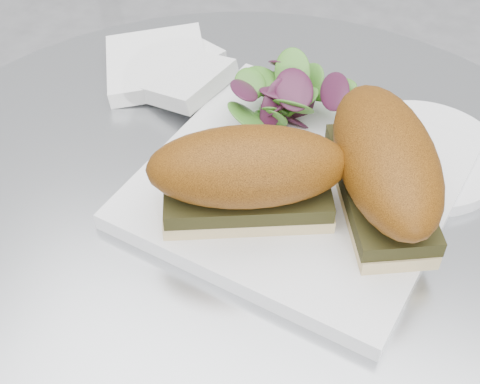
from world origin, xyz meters
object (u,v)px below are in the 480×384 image
object	(u,v)px
plate	(299,183)
sandwich_left	(248,175)
sandwich_right	(384,165)
saucer	(422,155)

from	to	relation	value
plate	sandwich_left	size ratio (longest dim) A/B	1.46
sandwich_right	saucer	xyz separation A→B (m)	(0.03, 0.08, -0.05)
sandwich_right	saucer	size ratio (longest dim) A/B	1.28
plate	saucer	distance (m)	0.12
sandwich_left	sandwich_right	xyz separation A→B (m)	(0.10, 0.05, 0.00)
plate	saucer	xyz separation A→B (m)	(0.10, 0.08, -0.00)
plate	sandwich_left	xyz separation A→B (m)	(-0.03, -0.05, 0.05)
sandwich_left	sandwich_right	world-z (taller)	same
sandwich_left	saucer	size ratio (longest dim) A/B	1.17
saucer	sandwich_right	bearing A→B (deg)	-107.34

